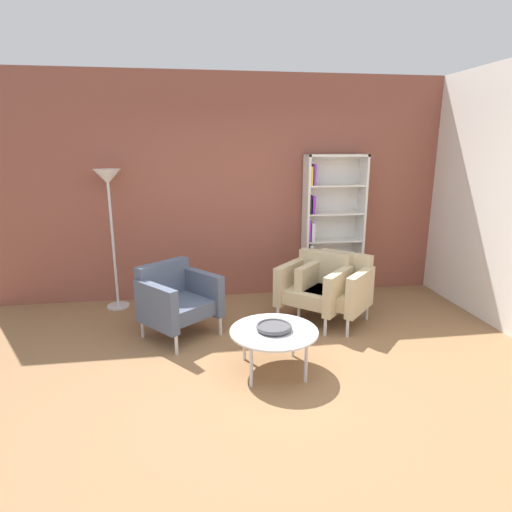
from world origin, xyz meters
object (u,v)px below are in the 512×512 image
Objects in this scene: bookshelf_tall at (329,228)px; coffee_table_low at (274,333)px; armchair_near_window at (177,299)px; armchair_corner_red at (337,287)px; floor_lamp_torchiere at (109,194)px; decorative_bowl at (274,327)px; armchair_by_bookshelf at (316,286)px.

bookshelf_tall is 2.37× the size of coffee_table_low.
bookshelf_tall is 2.00× the size of armchair_near_window.
floor_lamp_torchiere reaches higher than armchair_corner_red.
decorative_bowl is 0.34× the size of armchair_corner_red.
armchair_by_bookshelf is (-0.42, -0.87, -0.52)m from bookshelf_tall.
armchair_by_bookshelf reaches higher than decorative_bowl.
armchair_near_window is (-0.89, 0.92, -0.02)m from decorative_bowl.
armchair_by_bookshelf is 1.00× the size of armchair_corner_red.
coffee_table_low is (-1.13, -1.98, -0.56)m from bookshelf_tall.
armchair_near_window is at bearing -132.96° from armchair_corner_red.
floor_lamp_torchiere is at bearing 89.71° from armchair_near_window.
bookshelf_tall is 2.00× the size of armchair_by_bookshelf.
bookshelf_tall is 2.34m from armchair_near_window.
floor_lamp_torchiere reaches higher than armchair_by_bookshelf.
decorative_bowl is 0.34× the size of armchair_by_bookshelf.
floor_lamp_torchiere reaches higher than decorative_bowl.
coffee_table_low is 0.84× the size of armchair_corner_red.
bookshelf_tall is at bearing 121.89° from armchair_corner_red.
armchair_by_bookshelf is at bearing 57.38° from coffee_table_low.
coffee_table_low is 1.28m from armchair_near_window.
decorative_bowl is at bearing -80.25° from armchair_by_bookshelf.
armchair_corner_red is at bearing 27.55° from armchair_by_bookshelf.
armchair_by_bookshelf is 0.55× the size of floor_lamp_torchiere.
decorative_bowl is 0.34× the size of armchair_near_window.
floor_lamp_torchiere is (-1.68, 1.87, 1.08)m from coffee_table_low.
coffee_table_low is 1.32m from armchair_by_bookshelf.
armchair_near_window is 0.55× the size of floor_lamp_torchiere.
decorative_bowl is 0.18× the size of floor_lamp_torchiere.
coffee_table_low is 2.73m from floor_lamp_torchiere.
bookshelf_tall is 1.08m from armchair_corner_red.
coffee_table_low is 2.50× the size of decorative_bowl.
coffee_table_low is at bearing -80.25° from armchair_by_bookshelf.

